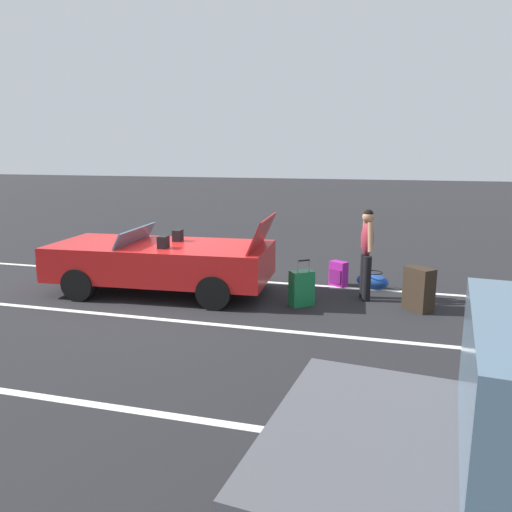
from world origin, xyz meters
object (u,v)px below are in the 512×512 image
(suitcase_small_carryon, at_px, (338,274))
(convertible_car, at_px, (152,262))
(suitcase_large_black, at_px, (419,289))
(traveler_person, at_px, (367,249))
(duffel_bag, at_px, (372,281))
(suitcase_medium_bright, at_px, (302,288))

(suitcase_small_carryon, bearing_deg, convertible_car, -36.92)
(suitcase_large_black, bearing_deg, convertible_car, 137.23)
(suitcase_large_black, relative_size, suitcase_small_carryon, 1.48)
(convertible_car, distance_m, traveler_person, 4.03)
(suitcase_large_black, height_order, traveler_person, traveler_person)
(convertible_car, height_order, traveler_person, traveler_person)
(convertible_car, relative_size, suitcase_small_carryon, 8.54)
(suitcase_large_black, xyz_separation_m, duffel_bag, (0.80, -1.16, -0.21))
(traveler_person, bearing_deg, suitcase_large_black, 138.97)
(suitcase_medium_bright, xyz_separation_m, duffel_bag, (-1.16, -1.43, -0.15))
(suitcase_small_carryon, height_order, traveler_person, traveler_person)
(suitcase_large_black, height_order, duffel_bag, suitcase_large_black)
(suitcase_medium_bright, height_order, suitcase_small_carryon, suitcase_medium_bright)
(suitcase_medium_bright, relative_size, traveler_person, 0.51)
(suitcase_medium_bright, distance_m, duffel_bag, 1.85)
(suitcase_medium_bright, xyz_separation_m, suitcase_small_carryon, (-0.49, -1.46, -0.06))
(suitcase_large_black, distance_m, duffel_bag, 1.43)
(traveler_person, bearing_deg, convertible_car, -8.89)
(convertible_car, xyz_separation_m, suitcase_medium_bright, (-2.92, 0.12, -0.28))
(suitcase_medium_bright, distance_m, suitcase_small_carryon, 1.54)
(convertible_car, xyz_separation_m, traveler_person, (-3.98, -0.56, 0.34))
(suitcase_small_carryon, bearing_deg, traveler_person, 67.16)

